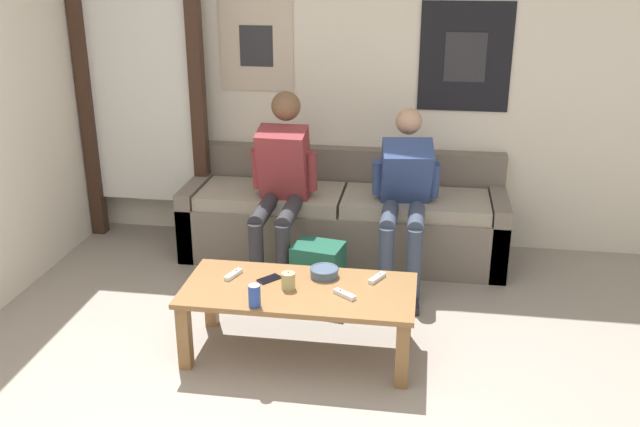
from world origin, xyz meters
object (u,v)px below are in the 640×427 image
(game_controller_far_center, at_px, (345,294))
(game_controller_near_right, at_px, (377,278))
(person_seated_teen, at_px, (405,192))
(drink_can_blue, at_px, (254,296))
(pillar_candle, at_px, (288,281))
(coffee_table, at_px, (299,298))
(ceramic_bowl, at_px, (324,272))
(cell_phone, at_px, (269,279))
(couch, at_px, (343,219))
(backpack, at_px, (318,274))
(game_controller_near_left, at_px, (233,274))
(person_seated_adult, at_px, (281,180))

(game_controller_far_center, bearing_deg, game_controller_near_right, 55.33)
(person_seated_teen, bearing_deg, drink_can_blue, -118.23)
(pillar_candle, bearing_deg, person_seated_teen, 62.27)
(coffee_table, bearing_deg, game_controller_far_center, -13.02)
(ceramic_bowl, distance_m, cell_phone, 0.32)
(game_controller_far_center, bearing_deg, cell_phone, 162.88)
(couch, bearing_deg, drink_can_blue, -99.10)
(backpack, xyz_separation_m, drink_can_blue, (-0.19, -0.92, 0.29))
(game_controller_near_right, height_order, cell_phone, game_controller_near_right)
(ceramic_bowl, xyz_separation_m, cell_phone, (-0.31, -0.09, -0.03))
(person_seated_teen, xyz_separation_m, backpack, (-0.53, -0.44, -0.45))
(drink_can_blue, bearing_deg, game_controller_near_right, 33.93)
(cell_phone, bearing_deg, person_seated_teen, 55.01)
(game_controller_far_center, bearing_deg, ceramic_bowl, 122.50)
(game_controller_near_right, bearing_deg, backpack, 130.35)
(person_seated_teen, bearing_deg, game_controller_near_left, -132.56)
(game_controller_far_center, relative_size, cell_phone, 0.92)
(couch, bearing_deg, pillar_candle, -95.24)
(coffee_table, relative_size, person_seated_teen, 1.13)
(coffee_table, distance_m, drink_can_blue, 0.34)
(game_controller_far_center, bearing_deg, person_seated_adult, 117.28)
(coffee_table, relative_size, game_controller_near_left, 8.90)
(game_controller_near_left, distance_m, game_controller_near_right, 0.83)
(person_seated_teen, height_order, pillar_candle, person_seated_teen)
(couch, bearing_deg, person_seated_adult, -137.23)
(couch, bearing_deg, game_controller_near_right, -74.63)
(ceramic_bowl, bearing_deg, pillar_candle, -133.73)
(couch, distance_m, game_controller_far_center, 1.52)
(person_seated_adult, relative_size, person_seated_teen, 1.10)
(coffee_table, relative_size, drink_can_blue, 10.56)
(ceramic_bowl, xyz_separation_m, game_controller_far_center, (0.15, -0.23, -0.02))
(couch, bearing_deg, cell_phone, -100.97)
(game_controller_near_left, bearing_deg, pillar_candle, -16.75)
(person_seated_teen, distance_m, game_controller_near_right, 0.97)
(pillar_candle, distance_m, drink_can_blue, 0.27)
(couch, distance_m, coffee_table, 1.45)
(person_seated_adult, xyz_separation_m, pillar_candle, (0.26, -1.09, -0.23))
(coffee_table, xyz_separation_m, person_seated_adult, (-0.32, 1.08, 0.34))
(person_seated_teen, relative_size, cell_phone, 7.93)
(coffee_table, height_order, pillar_candle, pillar_candle)
(coffee_table, xyz_separation_m, game_controller_far_center, (0.27, -0.06, 0.08))
(coffee_table, xyz_separation_m, drink_can_blue, (-0.19, -0.25, 0.13))
(couch, xyz_separation_m, person_seated_adult, (-0.40, -0.37, 0.41))
(person_seated_adult, relative_size, ceramic_bowl, 7.53)
(ceramic_bowl, relative_size, cell_phone, 1.16)
(ceramic_bowl, bearing_deg, person_seated_adult, 115.87)
(couch, relative_size, game_controller_near_right, 16.58)
(pillar_candle, bearing_deg, cell_phone, 144.58)
(drink_can_blue, bearing_deg, person_seated_teen, 61.77)
(pillar_candle, bearing_deg, coffee_table, 14.94)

